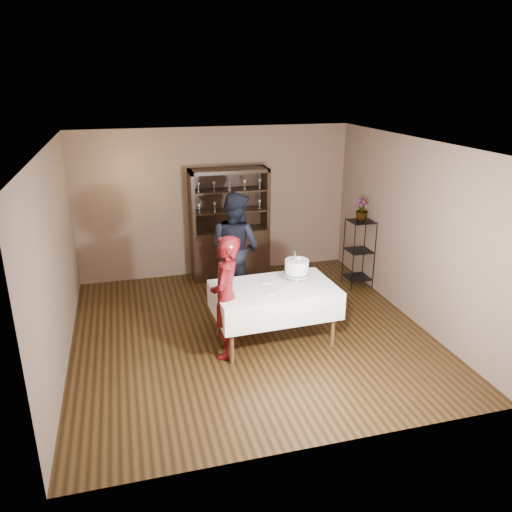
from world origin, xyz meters
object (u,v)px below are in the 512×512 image
at_px(cake_table, 274,300).
at_px(cake, 297,268).
at_px(plant_etagere, 359,250).
at_px(china_hutch, 230,241).
at_px(potted_plant, 362,209).
at_px(man, 235,248).
at_px(woman, 226,297).

relative_size(cake_table, cake, 3.35).
height_order(plant_etagere, cake_table, plant_etagere).
xyz_separation_m(plant_etagere, cake_table, (-2.02, -1.53, -0.02)).
distance_m(china_hutch, cake_table, 2.58).
bearing_deg(cake, potted_plant, 41.13).
distance_m(man, cake, 1.49).
xyz_separation_m(plant_etagere, woman, (-2.73, -1.70, 0.18)).
bearing_deg(cake_table, plant_etagere, 37.08).
height_order(china_hutch, man, china_hutch).
height_order(china_hutch, cake, china_hutch).
distance_m(china_hutch, man, 1.15).
bearing_deg(china_hutch, potted_plant, -25.66).
relative_size(plant_etagere, man, 0.65).
xyz_separation_m(china_hutch, man, (-0.15, -1.11, 0.25)).
bearing_deg(man, cake, 163.01).
bearing_deg(potted_plant, cake_table, -142.46).
xyz_separation_m(cake_table, potted_plant, (2.04, 1.57, 0.74)).
bearing_deg(woman, cake_table, 128.21).
relative_size(woman, potted_plant, 4.39).
relative_size(cake_table, man, 0.92).
xyz_separation_m(cake_table, woman, (-0.71, -0.18, 0.20)).
height_order(woman, cake, woman).
bearing_deg(woman, plant_etagere, 146.19).
distance_m(china_hutch, cake, 2.55).
height_order(man, cake, man).
bearing_deg(man, potted_plant, -126.20).
bearing_deg(cake_table, woman, -166.02).
bearing_deg(cake, man, 111.80).
distance_m(cake_table, cake, 0.53).
relative_size(man, cake, 3.63).
distance_m(woman, man, 1.72).
bearing_deg(cake, plant_etagere, 40.68).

